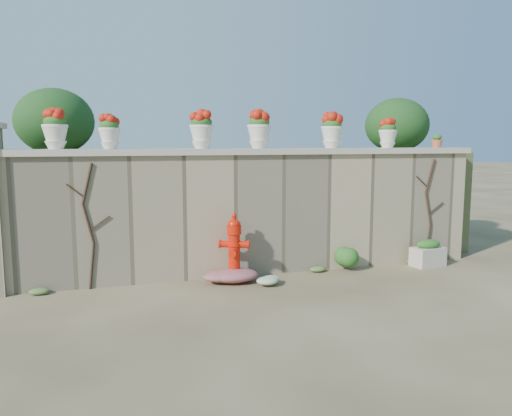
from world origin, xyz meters
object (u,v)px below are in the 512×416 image
object	(u,v)px
fire_hydrant	(234,248)
planter_box	(428,254)
terracotta_pot	(437,142)
urn_pot_0	(55,130)

from	to	relation	value
fire_hydrant	planter_box	distance (m)	3.58
fire_hydrant	terracotta_pot	distance (m)	4.36
planter_box	terracotta_pot	distance (m)	2.09
planter_box	terracotta_pot	world-z (taller)	terracotta_pot
planter_box	urn_pot_0	bearing A→B (deg)	166.75
planter_box	urn_pot_0	distance (m)	6.54
fire_hydrant	terracotta_pot	size ratio (longest dim) A/B	4.52
terracotta_pot	urn_pot_0	bearing A→B (deg)	180.00
urn_pot_0	terracotta_pot	size ratio (longest dim) A/B	2.40
fire_hydrant	planter_box	world-z (taller)	fire_hydrant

